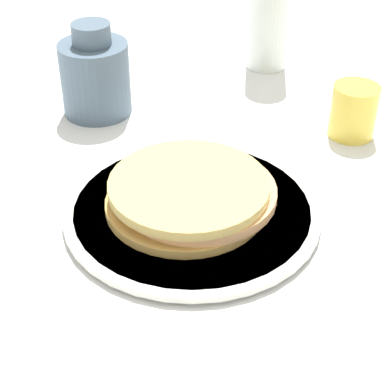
# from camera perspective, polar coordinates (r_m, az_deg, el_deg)

# --- Properties ---
(ground_plane) EXTENTS (4.00, 4.00, 0.00)m
(ground_plane) POSITION_cam_1_polar(r_m,az_deg,el_deg) (0.75, -2.23, -1.61)
(ground_plane) COLOR white
(plate) EXTENTS (0.30, 0.30, 0.01)m
(plate) POSITION_cam_1_polar(r_m,az_deg,el_deg) (0.74, -0.00, -1.63)
(plate) COLOR silver
(plate) RESTS_ON ground_plane
(pancake_stack) EXTENTS (0.19, 0.20, 0.03)m
(pancake_stack) POSITION_cam_1_polar(r_m,az_deg,el_deg) (0.73, -0.14, -0.13)
(pancake_stack) COLOR tan
(pancake_stack) RESTS_ON plate
(juice_glass) EXTENTS (0.06, 0.06, 0.07)m
(juice_glass) POSITION_cam_1_polar(r_m,az_deg,el_deg) (0.91, 14.17, 6.99)
(juice_glass) COLOR yellow
(juice_glass) RESTS_ON ground_plane
(cream_jug) EXTENTS (0.10, 0.10, 0.13)m
(cream_jug) POSITION_cam_1_polar(r_m,az_deg,el_deg) (0.94, -8.60, 10.22)
(cream_jug) COLOR #4C6075
(cream_jug) RESTS_ON ground_plane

